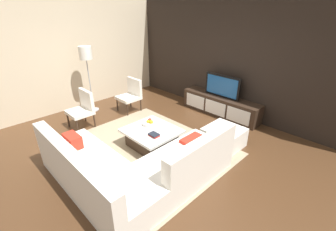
% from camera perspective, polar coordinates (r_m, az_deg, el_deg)
% --- Properties ---
extents(ground_plane, '(14.00, 14.00, 0.00)m').
position_cam_1_polar(ground_plane, '(4.72, -4.08, -8.38)').
color(ground_plane, '#4C301C').
extents(feature_wall_back, '(6.40, 0.12, 2.80)m').
position_cam_1_polar(feature_wall_back, '(6.15, 15.36, 13.10)').
color(feature_wall_back, black).
rests_on(feature_wall_back, ground).
extents(side_wall_left, '(0.12, 5.20, 2.80)m').
position_cam_1_polar(side_wall_left, '(6.89, -21.37, 13.55)').
color(side_wall_left, beige).
rests_on(side_wall_left, ground).
extents(area_rug, '(3.11, 2.49, 0.01)m').
position_cam_1_polar(area_rug, '(4.79, -4.87, -7.85)').
color(area_rug, tan).
rests_on(area_rug, ground).
extents(media_console, '(2.13, 0.47, 0.50)m').
position_cam_1_polar(media_console, '(6.23, 12.71, 2.42)').
color(media_console, '#332319').
rests_on(media_console, ground).
extents(television, '(0.98, 0.06, 0.57)m').
position_cam_1_polar(television, '(6.05, 13.20, 7.07)').
color(television, black).
rests_on(television, media_console).
extents(sectional_couch, '(2.41, 2.40, 0.85)m').
position_cam_1_polar(sectional_couch, '(3.80, -8.92, -12.83)').
color(sectional_couch, white).
rests_on(sectional_couch, ground).
extents(coffee_table, '(1.01, 0.94, 0.38)m').
position_cam_1_polar(coffee_table, '(4.74, -4.03, -5.40)').
color(coffee_table, '#332319').
rests_on(coffee_table, ground).
extents(accent_chair_near, '(0.56, 0.50, 0.87)m').
position_cam_1_polar(accent_chair_near, '(5.75, -20.23, 2.03)').
color(accent_chair_near, '#332319').
rests_on(accent_chair_near, ground).
extents(floor_lamp, '(0.32, 0.32, 1.72)m').
position_cam_1_polar(floor_lamp, '(6.33, -19.56, 13.39)').
color(floor_lamp, '#A5A5AA').
rests_on(floor_lamp, ground).
extents(ottoman, '(0.70, 0.70, 0.40)m').
position_cam_1_polar(ottoman, '(4.86, 13.55, -5.25)').
color(ottoman, white).
rests_on(ottoman, ground).
extents(fruit_bowl, '(0.28, 0.28, 0.13)m').
position_cam_1_polar(fruit_bowl, '(4.80, -4.59, -1.87)').
color(fruit_bowl, silver).
rests_on(fruit_bowl, coffee_table).
extents(accent_chair_far, '(0.55, 0.53, 0.87)m').
position_cam_1_polar(accent_chair_far, '(6.35, -9.06, 5.48)').
color(accent_chair_far, '#332319').
rests_on(accent_chair_far, ground).
extents(book_stack, '(0.21, 0.15, 0.05)m').
position_cam_1_polar(book_stack, '(4.42, -3.51, -4.76)').
color(book_stack, maroon).
rests_on(book_stack, coffee_table).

